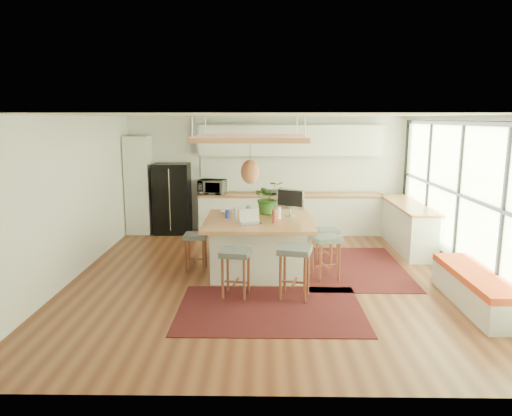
{
  "coord_description": "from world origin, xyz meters",
  "views": [
    {
      "loc": [
        -0.08,
        -7.67,
        2.65
      ],
      "look_at": [
        -0.2,
        0.5,
        1.1
      ],
      "focal_mm": 33.25,
      "sensor_mm": 36.0,
      "label": 1
    }
  ],
  "objects_px": {
    "fridge": "(172,194)",
    "stool_right_front": "(326,258)",
    "stool_near_right": "(294,275)",
    "island_plant": "(268,201)",
    "stool_right_back": "(327,245)",
    "stool_left_side": "(196,251)",
    "island": "(259,245)",
    "microwave": "(212,185)",
    "laptop": "(251,217)",
    "monitor": "(290,202)",
    "stool_near_left": "(236,274)"
  },
  "relations": [
    {
      "from": "laptop",
      "to": "monitor",
      "type": "bearing_deg",
      "value": 28.11
    },
    {
      "from": "fridge",
      "to": "island",
      "type": "xyz_separation_m",
      "value": [
        2.03,
        -2.79,
        -0.46
      ]
    },
    {
      "from": "fridge",
      "to": "stool_near_right",
      "type": "bearing_deg",
      "value": -58.0
    },
    {
      "from": "microwave",
      "to": "stool_right_back",
      "type": "bearing_deg",
      "value": -34.05
    },
    {
      "from": "fridge",
      "to": "microwave",
      "type": "distance_m",
      "value": 0.96
    },
    {
      "from": "stool_near_right",
      "to": "stool_left_side",
      "type": "bearing_deg",
      "value": 141.91
    },
    {
      "from": "island",
      "to": "stool_near_left",
      "type": "relative_size",
      "value": 2.56
    },
    {
      "from": "fridge",
      "to": "stool_right_front",
      "type": "xyz_separation_m",
      "value": [
        3.15,
        -3.22,
        -0.57
      ]
    },
    {
      "from": "stool_right_back",
      "to": "laptop",
      "type": "distance_m",
      "value": 1.75
    },
    {
      "from": "stool_near_right",
      "to": "island_plant",
      "type": "xyz_separation_m",
      "value": [
        -0.38,
        1.77,
        0.81
      ]
    },
    {
      "from": "fridge",
      "to": "stool_right_front",
      "type": "height_order",
      "value": "fridge"
    },
    {
      "from": "fridge",
      "to": "monitor",
      "type": "xyz_separation_m",
      "value": [
        2.59,
        -2.5,
        0.26
      ]
    },
    {
      "from": "stool_near_right",
      "to": "fridge",
      "type": "bearing_deg",
      "value": 122.31
    },
    {
      "from": "stool_near_left",
      "to": "microwave",
      "type": "xyz_separation_m",
      "value": [
        -0.77,
        4.04,
        0.77
      ]
    },
    {
      "from": "fridge",
      "to": "island_plant",
      "type": "distance_m",
      "value": 3.19
    },
    {
      "from": "stool_left_side",
      "to": "monitor",
      "type": "height_order",
      "value": "monitor"
    },
    {
      "from": "island",
      "to": "monitor",
      "type": "xyz_separation_m",
      "value": [
        0.56,
        0.29,
        0.72
      ]
    },
    {
      "from": "island",
      "to": "microwave",
      "type": "relative_size",
      "value": 3.1
    },
    {
      "from": "stool_near_left",
      "to": "island",
      "type": "bearing_deg",
      "value": 74.89
    },
    {
      "from": "stool_near_left",
      "to": "stool_right_front",
      "type": "bearing_deg",
      "value": 29.13
    },
    {
      "from": "laptop",
      "to": "island_plant",
      "type": "bearing_deg",
      "value": 55.06
    },
    {
      "from": "stool_right_back",
      "to": "laptop",
      "type": "height_order",
      "value": "laptop"
    },
    {
      "from": "stool_right_back",
      "to": "stool_left_side",
      "type": "bearing_deg",
      "value": -169.67
    },
    {
      "from": "fridge",
      "to": "stool_near_left",
      "type": "distance_m",
      "value": 4.41
    },
    {
      "from": "stool_right_back",
      "to": "microwave",
      "type": "bearing_deg",
      "value": 134.88
    },
    {
      "from": "stool_right_back",
      "to": "microwave",
      "type": "distance_m",
      "value": 3.42
    },
    {
      "from": "monitor",
      "to": "microwave",
      "type": "xyz_separation_m",
      "value": [
        -1.66,
        2.51,
        -0.06
      ]
    },
    {
      "from": "fridge",
      "to": "stool_right_back",
      "type": "distance_m",
      "value": 4.08
    },
    {
      "from": "stool_near_left",
      "to": "stool_right_front",
      "type": "height_order",
      "value": "stool_right_front"
    },
    {
      "from": "stool_right_front",
      "to": "microwave",
      "type": "bearing_deg",
      "value": 124.5
    },
    {
      "from": "stool_right_back",
      "to": "island_plant",
      "type": "height_order",
      "value": "island_plant"
    },
    {
      "from": "island",
      "to": "microwave",
      "type": "height_order",
      "value": "microwave"
    },
    {
      "from": "stool_right_front",
      "to": "fridge",
      "type": "bearing_deg",
      "value": 134.44
    },
    {
      "from": "stool_near_right",
      "to": "island_plant",
      "type": "bearing_deg",
      "value": 102.19
    },
    {
      "from": "microwave",
      "to": "monitor",
      "type": "bearing_deg",
      "value": -45.5
    },
    {
      "from": "island",
      "to": "stool_right_front",
      "type": "xyz_separation_m",
      "value": [
        1.12,
        -0.42,
        -0.11
      ]
    },
    {
      "from": "laptop",
      "to": "island_plant",
      "type": "height_order",
      "value": "island_plant"
    },
    {
      "from": "laptop",
      "to": "fridge",
      "type": "bearing_deg",
      "value": 104.28
    },
    {
      "from": "fridge",
      "to": "stool_right_front",
      "type": "bearing_deg",
      "value": -45.88
    },
    {
      "from": "island",
      "to": "monitor",
      "type": "relative_size",
      "value": 3.5
    },
    {
      "from": "stool_right_back",
      "to": "stool_left_side",
      "type": "distance_m",
      "value": 2.4
    },
    {
      "from": "fridge",
      "to": "stool_right_back",
      "type": "bearing_deg",
      "value": -35.89
    },
    {
      "from": "monitor",
      "to": "laptop",
      "type": "bearing_deg",
      "value": -107.02
    },
    {
      "from": "island",
      "to": "island_plant",
      "type": "xyz_separation_m",
      "value": [
        0.16,
        0.49,
        0.7
      ]
    },
    {
      "from": "microwave",
      "to": "stool_near_right",
      "type": "bearing_deg",
      "value": -57.03
    },
    {
      "from": "island",
      "to": "monitor",
      "type": "distance_m",
      "value": 0.96
    },
    {
      "from": "monitor",
      "to": "microwave",
      "type": "distance_m",
      "value": 3.01
    },
    {
      "from": "stool_near_left",
      "to": "laptop",
      "type": "bearing_deg",
      "value": 76.12
    },
    {
      "from": "stool_left_side",
      "to": "laptop",
      "type": "distance_m",
      "value": 1.27
    },
    {
      "from": "laptop",
      "to": "island_plant",
      "type": "relative_size",
      "value": 0.59
    }
  ]
}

